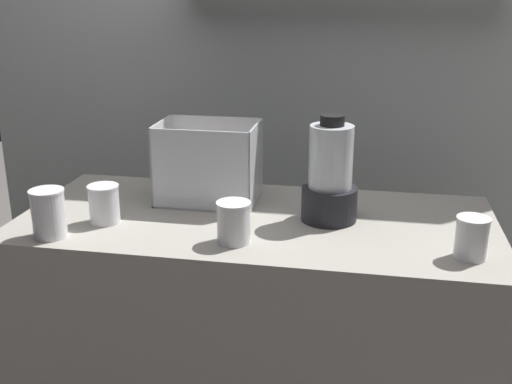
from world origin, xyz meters
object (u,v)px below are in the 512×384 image
at_px(juice_cup_beet_far_left, 49,215).
at_px(juice_cup_pomegranate_left, 104,206).
at_px(juice_cup_pomegranate_right, 471,241).
at_px(carrot_display_bin, 210,177).
at_px(juice_cup_beet_middle, 234,224).
at_px(blender_pitcher, 330,178).

height_order(juice_cup_beet_far_left, juice_cup_pomegranate_left, juice_cup_beet_far_left).
xyz_separation_m(juice_cup_beet_far_left, juice_cup_pomegranate_right, (1.11, 0.07, -0.02)).
relative_size(carrot_display_bin, juice_cup_beet_far_left, 2.30).
bearing_deg(carrot_display_bin, juice_cup_pomegranate_left, -135.69).
bearing_deg(juice_cup_beet_middle, carrot_display_bin, 115.11).
distance_m(juice_cup_beet_far_left, juice_cup_pomegranate_left, 0.16).
relative_size(blender_pitcher, juice_cup_beet_far_left, 2.32).
height_order(carrot_display_bin, blender_pitcher, blender_pitcher).
relative_size(juice_cup_beet_middle, juice_cup_pomegranate_right, 1.04).
distance_m(juice_cup_pomegranate_left, juice_cup_beet_middle, 0.41).
xyz_separation_m(blender_pitcher, juice_cup_pomegranate_right, (0.37, -0.20, -0.08)).
relative_size(juice_cup_beet_far_left, juice_cup_pomegranate_left, 1.20).
bearing_deg(juice_cup_beet_middle, juice_cup_pomegranate_left, 169.51).
bearing_deg(carrot_display_bin, juice_cup_pomegranate_right, -22.09).
height_order(juice_cup_beet_middle, juice_cup_pomegranate_right, juice_cup_beet_middle).
relative_size(juice_cup_beet_far_left, juice_cup_pomegranate_right, 1.24).
bearing_deg(juice_cup_beet_far_left, carrot_display_bin, 46.57).
bearing_deg(juice_cup_pomegranate_right, carrot_display_bin, 157.91).
xyz_separation_m(carrot_display_bin, blender_pitcher, (0.39, -0.10, 0.05)).
height_order(blender_pitcher, juice_cup_pomegranate_left, blender_pitcher).
bearing_deg(juice_cup_pomegranate_left, juice_cup_beet_far_left, -128.62).
xyz_separation_m(juice_cup_beet_far_left, juice_cup_beet_middle, (0.50, 0.05, -0.01)).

